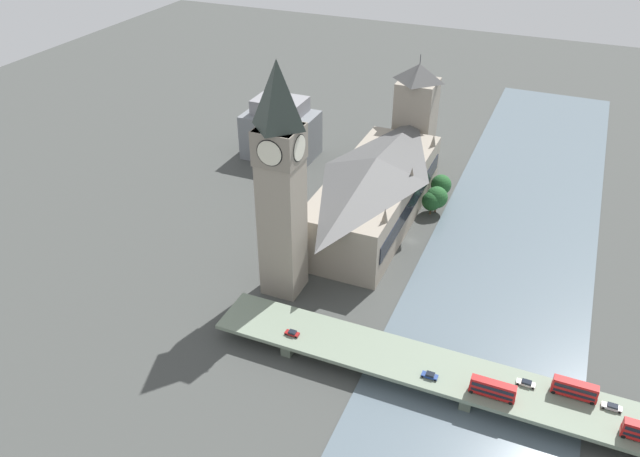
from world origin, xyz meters
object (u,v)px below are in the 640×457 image
victoria_tower (415,116)px  car_northbound_mid (292,333)px  road_bridge (471,381)px  double_decker_bus_lead (575,389)px  clock_tower (281,179)px  car_northbound_lead (526,383)px  car_northbound_tail (430,375)px  car_southbound_mid (612,407)px  double_decker_bus_mid (493,388)px  parliament_hall (375,190)px

victoria_tower → car_northbound_mid: 131.53m
road_bridge → double_decker_bus_lead: bearing=-171.0°
clock_tower → road_bridge: 78.35m
road_bridge → car_northbound_mid: size_ratio=35.65×
victoria_tower → car_northbound_lead: (-65.80, 124.06, -16.96)m
clock_tower → victoria_tower: size_ratio=1.53×
clock_tower → double_decker_bus_lead: 98.21m
double_decker_bus_lead → car_northbound_lead: double_decker_bus_lead is taller
clock_tower → car_northbound_tail: bearing=154.7°
car_southbound_mid → clock_tower: bearing=-10.8°
clock_tower → car_southbound_mid: (-100.05, 19.02, -34.44)m
car_northbound_tail → car_southbound_mid: size_ratio=0.90×
clock_tower → double_decker_bus_lead: size_ratio=6.86×
road_bridge → car_northbound_lead: size_ratio=30.71×
victoria_tower → double_decker_bus_mid: size_ratio=4.31×
victoria_tower → car_southbound_mid: victoria_tower is taller
car_northbound_tail → car_southbound_mid: car_southbound_mid is taller
car_northbound_lead → car_southbound_mid: size_ratio=1.00×
road_bridge → car_northbound_tail: car_northbound_tail is taller
clock_tower → double_decker_bus_mid: bearing=159.8°
double_decker_bus_mid → double_decker_bus_lead: bearing=-157.3°
road_bridge → car_northbound_mid: bearing=3.6°
car_southbound_mid → double_decker_bus_lead: bearing=-4.2°
double_decker_bus_mid → car_northbound_mid: bearing=-0.9°
clock_tower → road_bridge: clock_tower is taller
clock_tower → double_decker_bus_lead: bearing=168.6°
double_decker_bus_lead → car_northbound_mid: bearing=5.4°
double_decker_bus_lead → double_decker_bus_mid: 20.83m
clock_tower → victoria_tower: 107.19m
double_decker_bus_lead → car_northbound_mid: double_decker_bus_lead is taller
parliament_hall → car_southbound_mid: parliament_hall is taller
parliament_hall → car_southbound_mid: (-86.56, 70.37, -7.25)m
double_decker_bus_mid → clock_tower: bearing=-20.2°
victoria_tower → car_southbound_mid: bearing=125.0°
car_northbound_mid → car_northbound_tail: (-40.58, 0.71, 0.00)m
victoria_tower → double_decker_bus_lead: (-77.40, 123.23, -15.00)m
car_northbound_tail → car_northbound_lead: bearing=-163.5°
clock_tower → road_bridge: bearing=161.3°
car_northbound_mid → car_southbound_mid: size_ratio=0.86×
parliament_hall → car_northbound_tail: bearing=118.4°
victoria_tower → double_decker_bus_mid: 144.39m
road_bridge → car_northbound_lead: car_northbound_lead is taller
parliament_hall → car_northbound_mid: bearing=91.0°
car_northbound_mid → double_decker_bus_lead: bearing=-174.6°
road_bridge → car_northbound_tail: bearing=20.8°
car_northbound_lead → car_northbound_mid: (64.39, 6.36, -0.02)m
double_decker_bus_mid → car_southbound_mid: 29.42m
double_decker_bus_mid → car_northbound_tail: 16.33m
double_decker_bus_lead → car_northbound_lead: size_ratio=2.34×
car_northbound_lead → car_northbound_tail: size_ratio=1.11×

